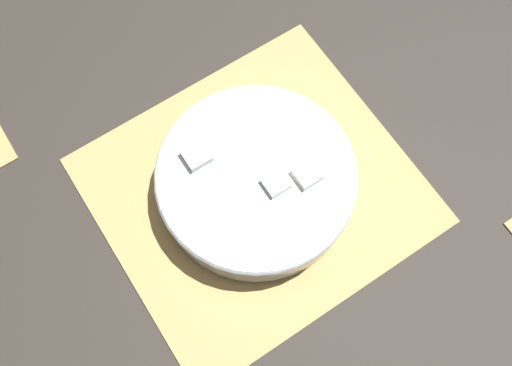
{
  "coord_description": "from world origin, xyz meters",
  "views": [
    {
      "loc": [
        -0.15,
        -0.24,
        0.78
      ],
      "look_at": [
        0.0,
        0.0,
        0.03
      ],
      "focal_mm": 42.0,
      "sensor_mm": 36.0,
      "label": 1
    }
  ],
  "objects": [
    {
      "name": "ground_plane",
      "position": [
        0.0,
        0.0,
        0.0
      ],
      "size": [
        6.0,
        6.0,
        0.0
      ],
      "primitive_type": "plane",
      "color": "#2D2823"
    },
    {
      "name": "bamboo_mat_center",
      "position": [
        0.0,
        0.0,
        0.0
      ],
      "size": [
        0.41,
        0.38,
        0.01
      ],
      "color": "tan",
      "rests_on": "ground_plane"
    },
    {
      "name": "fruit_salad_bowl",
      "position": [
        0.0,
        -0.0,
        0.04
      ],
      "size": [
        0.26,
        0.26,
        0.07
      ],
      "color": "silver",
      "rests_on": "bamboo_mat_center"
    }
  ]
}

